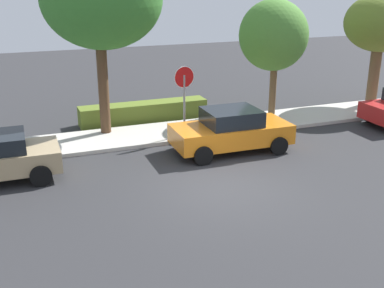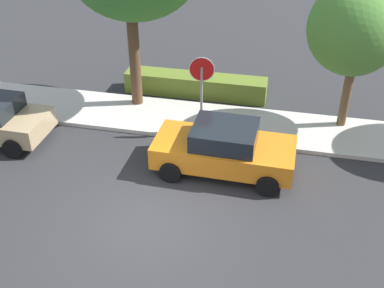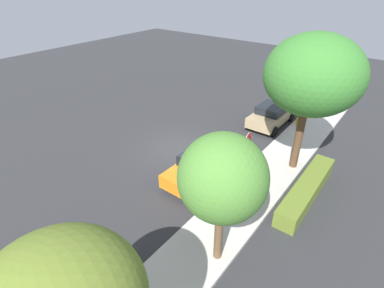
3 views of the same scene
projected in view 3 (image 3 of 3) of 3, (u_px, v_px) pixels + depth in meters
name	position (u px, v px, depth m)	size (l,w,h in m)	color
ground_plane	(180.00, 149.00, 17.59)	(60.00, 60.00, 0.00)	#2D2D30
sidewalk_curb	(262.00, 182.00, 14.80)	(32.00, 2.43, 0.14)	beige
stop_sign	(247.00, 149.00, 13.91)	(0.81, 0.11, 2.78)	gray
parked_car_orange	(201.00, 166.00, 14.74)	(4.15, 2.10, 1.52)	orange
parked_car_tan	(271.00, 115.00, 20.05)	(4.08, 2.04, 1.44)	tan
street_tree_mid_block	(223.00, 178.00, 9.31)	(2.88, 2.88, 5.01)	brown
street_tree_far	(313.00, 76.00, 13.22)	(4.39, 4.39, 6.96)	#513823
fire_hydrant	(297.00, 122.00, 19.91)	(0.30, 0.22, 0.72)	gold
front_yard_hedge	(307.00, 190.00, 13.75)	(5.44, 0.91, 0.80)	olive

